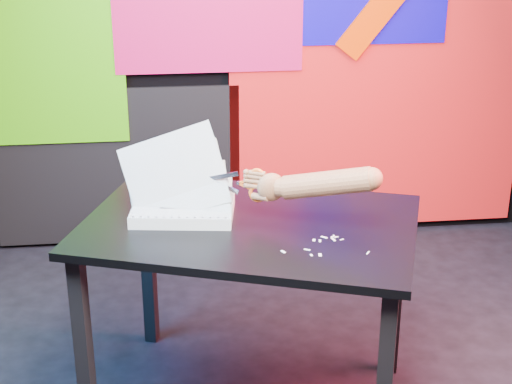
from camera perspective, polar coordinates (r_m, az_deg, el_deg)
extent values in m
cube|color=black|center=(1.21, 16.96, -4.46)|extent=(3.00, 0.01, 2.70)
cube|color=red|center=(4.24, 8.98, 7.66)|extent=(1.60, 0.02, 1.60)
cube|color=#42BE09|center=(4.06, -14.97, 10.20)|extent=(0.75, 0.02, 1.00)
cube|color=black|center=(4.21, -10.06, 1.81)|extent=(1.30, 0.02, 0.85)
cube|color=black|center=(2.82, -12.43, -11.08)|extent=(0.06, 0.06, 0.72)
cube|color=black|center=(3.33, -7.83, -5.31)|extent=(0.06, 0.06, 0.72)
cube|color=black|center=(3.15, 10.16, -7.17)|extent=(0.06, 0.06, 0.72)
cube|color=black|center=(2.75, -0.46, -2.48)|extent=(1.34, 1.10, 0.03)
cube|color=beige|center=(2.80, -5.30, -1.30)|extent=(0.39, 0.31, 0.04)
cube|color=white|center=(2.79, -5.32, -0.89)|extent=(0.38, 0.31, 0.00)
cube|color=white|center=(2.79, -5.32, -0.80)|extent=(0.37, 0.29, 0.11)
cube|color=white|center=(2.79, -5.55, -0.24)|extent=(0.34, 0.25, 0.19)
cube|color=white|center=(2.79, -5.80, 0.76)|extent=(0.37, 0.19, 0.26)
cube|color=white|center=(2.79, -6.04, 1.73)|extent=(0.40, 0.14, 0.31)
cylinder|color=black|center=(2.71, -8.94, -1.80)|extent=(0.01, 0.01, 0.00)
cylinder|color=black|center=(2.70, -8.38, -1.81)|extent=(0.01, 0.01, 0.00)
cylinder|color=black|center=(2.70, -7.83, -1.81)|extent=(0.01, 0.01, 0.00)
cylinder|color=black|center=(2.69, -7.27, -1.82)|extent=(0.01, 0.01, 0.00)
cylinder|color=black|center=(2.69, -6.72, -1.83)|extent=(0.01, 0.01, 0.00)
cylinder|color=black|center=(2.69, -6.16, -1.84)|extent=(0.01, 0.01, 0.00)
cylinder|color=black|center=(2.68, -5.60, -1.85)|extent=(0.01, 0.01, 0.00)
cylinder|color=black|center=(2.68, -5.04, -1.85)|extent=(0.01, 0.01, 0.00)
cylinder|color=black|center=(2.68, -4.47, -1.86)|extent=(0.01, 0.01, 0.00)
cylinder|color=black|center=(2.67, -3.91, -1.87)|extent=(0.01, 0.01, 0.00)
cylinder|color=black|center=(2.67, -3.34, -1.87)|extent=(0.01, 0.01, 0.00)
cylinder|color=black|center=(2.67, -2.78, -1.88)|extent=(0.01, 0.01, 0.00)
cylinder|color=black|center=(2.67, -2.21, -1.89)|extent=(0.01, 0.01, 0.00)
cylinder|color=black|center=(2.92, -8.15, 0.06)|extent=(0.01, 0.01, 0.00)
cylinder|color=black|center=(2.92, -7.64, 0.05)|extent=(0.01, 0.01, 0.00)
cylinder|color=black|center=(2.91, -7.13, 0.05)|extent=(0.01, 0.01, 0.00)
cylinder|color=black|center=(2.91, -6.61, 0.04)|extent=(0.01, 0.01, 0.00)
cylinder|color=black|center=(2.91, -6.09, 0.04)|extent=(0.01, 0.01, 0.00)
cylinder|color=black|center=(2.90, -5.58, 0.03)|extent=(0.01, 0.01, 0.00)
cylinder|color=black|center=(2.90, -5.06, 0.03)|extent=(0.01, 0.01, 0.00)
cylinder|color=black|center=(2.90, -4.54, 0.02)|extent=(0.01, 0.01, 0.00)
cylinder|color=black|center=(2.89, -4.02, 0.02)|extent=(0.01, 0.01, 0.00)
cylinder|color=black|center=(2.89, -3.50, 0.01)|extent=(0.01, 0.01, 0.00)
cylinder|color=black|center=(2.89, -2.97, 0.01)|extent=(0.01, 0.01, 0.00)
cylinder|color=black|center=(2.89, -2.45, 0.00)|extent=(0.01, 0.01, 0.00)
cylinder|color=black|center=(2.89, -1.93, 0.00)|extent=(0.01, 0.01, 0.00)
cube|color=black|center=(2.84, -6.89, -0.49)|extent=(0.07, 0.02, 0.00)
cube|color=black|center=(2.81, -4.88, -0.65)|extent=(0.05, 0.02, 0.00)
cube|color=black|center=(2.76, -6.17, -1.15)|extent=(0.08, 0.02, 0.00)
cube|color=#ADB0C6|center=(2.75, -2.45, 1.15)|extent=(0.11, 0.06, 0.05)
cube|color=#ADB0C6|center=(2.76, -2.44, 0.47)|extent=(0.11, 0.06, 0.05)
cylinder|color=#ADB0C6|center=(2.73, -1.30, 0.66)|extent=(0.02, 0.02, 0.01)
cube|color=#E15717|center=(2.73, -0.88, 0.47)|extent=(0.04, 0.03, 0.02)
cube|color=#E15717|center=(2.72, -0.88, 0.75)|extent=(0.04, 0.03, 0.02)
torus|color=#E15717|center=(2.70, 0.10, 1.09)|extent=(0.06, 0.04, 0.06)
torus|color=#E15717|center=(2.72, 0.10, -0.12)|extent=(0.06, 0.04, 0.06)
ellipsoid|color=#A66E3A|center=(2.70, 1.11, 0.35)|extent=(0.10, 0.06, 0.10)
cylinder|color=#A66E3A|center=(2.71, 0.10, 0.40)|extent=(0.08, 0.05, 0.02)
cylinder|color=#A66E3A|center=(2.71, 0.10, 0.76)|extent=(0.07, 0.05, 0.02)
cylinder|color=#A66E3A|center=(2.70, 0.10, 1.08)|extent=(0.07, 0.05, 0.02)
cylinder|color=#A66E3A|center=(2.70, 0.10, 1.37)|extent=(0.06, 0.04, 0.02)
cylinder|color=#A66E3A|center=(2.71, 0.31, -0.36)|extent=(0.06, 0.06, 0.03)
cylinder|color=#A66E3A|center=(2.68, 2.10, 0.31)|extent=(0.08, 0.09, 0.07)
cylinder|color=#A66E3A|center=(2.63, 5.19, 0.63)|extent=(0.32, 0.21, 0.15)
sphere|color=#A66E3A|center=(2.59, 8.39, 0.96)|extent=(0.08, 0.08, 0.08)
cube|color=silver|center=(2.63, 6.27, -3.45)|extent=(0.02, 0.01, 0.00)
cube|color=silver|center=(2.53, 1.99, -4.36)|extent=(0.02, 0.02, 0.00)
cube|color=silver|center=(2.51, 4.68, -4.58)|extent=(0.01, 0.02, 0.00)
cube|color=silver|center=(2.51, 4.04, -4.60)|extent=(0.01, 0.01, 0.00)
cube|color=silver|center=(2.64, 5.72, -3.24)|extent=(0.01, 0.02, 0.00)
cube|color=silver|center=(2.62, 5.64, -3.44)|extent=(0.01, 0.03, 0.00)
cube|color=silver|center=(2.61, 4.68, -3.56)|extent=(0.01, 0.02, 0.00)
cube|color=silver|center=(2.55, 3.73, -4.20)|extent=(0.02, 0.02, 0.00)
cube|color=silver|center=(2.64, 4.98, -3.30)|extent=(0.02, 0.02, 0.00)
cube|color=silver|center=(2.61, 4.24, -3.51)|extent=(0.01, 0.02, 0.00)
cube|color=silver|center=(2.55, 8.14, -4.40)|extent=(0.02, 0.02, 0.00)
cube|color=silver|center=(2.64, 5.74, -3.27)|extent=(0.03, 0.01, 0.00)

